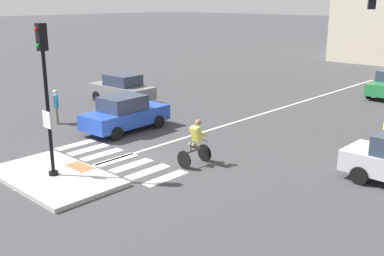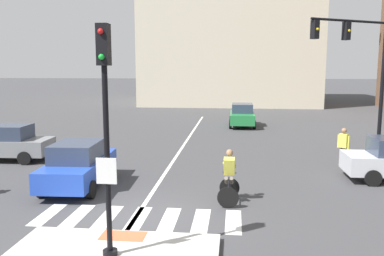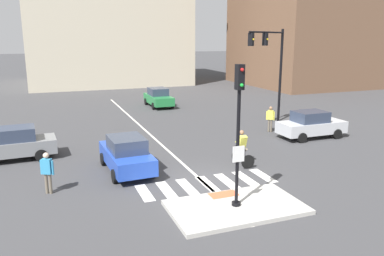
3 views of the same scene
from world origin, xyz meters
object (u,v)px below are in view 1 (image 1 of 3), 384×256
car_blue_westbound_near (125,114)px  cyclist (196,142)px  signal_pole (46,87)px  car_grey_cross_left (122,88)px  pedestrian_at_curb_left (56,104)px

car_blue_westbound_near → cyclist: bearing=-11.3°
car_blue_westbound_near → cyclist: size_ratio=2.48×
signal_pole → car_grey_cross_left: size_ratio=1.19×
signal_pole → pedestrian_at_curb_left: (-6.20, 3.88, -2.15)m
signal_pole → pedestrian_at_curb_left: 7.62m
car_grey_cross_left → cyclist: 11.34m
car_grey_cross_left → pedestrian_at_curb_left: 5.42m
car_grey_cross_left → car_blue_westbound_near: bearing=-37.1°
cyclist → signal_pole: bearing=-120.6°
cyclist → car_grey_cross_left: bearing=155.0°
cyclist → pedestrian_at_curb_left: cyclist is taller
signal_pole → car_grey_cross_left: (-7.74, 9.08, -2.32)m
signal_pole → pedestrian_at_curb_left: size_ratio=2.97×
cyclist → pedestrian_at_curb_left: (-8.73, -0.41, 0.11)m
car_grey_cross_left → cyclist: cyclist is taller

